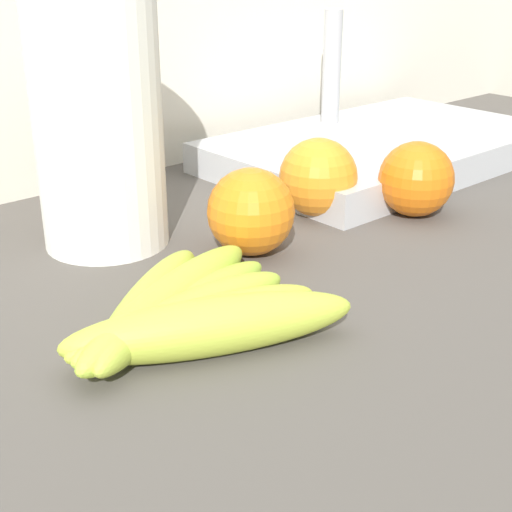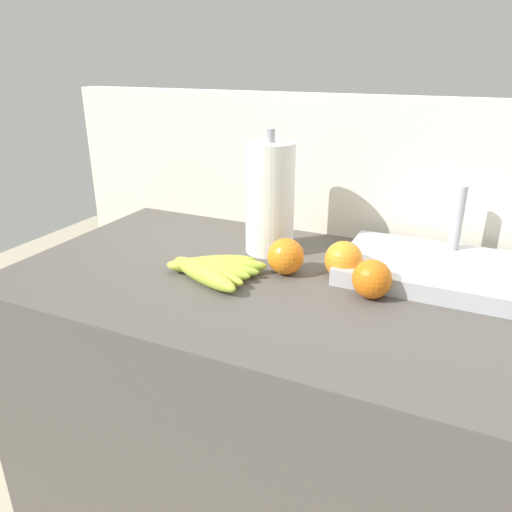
{
  "view_description": "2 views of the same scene",
  "coord_description": "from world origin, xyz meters",
  "px_view_note": "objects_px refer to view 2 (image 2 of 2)",
  "views": [
    {
      "loc": [
        -0.53,
        -0.43,
        1.21
      ],
      "look_at": [
        -0.19,
        -0.04,
        0.99
      ],
      "focal_mm": 51.58,
      "sensor_mm": 36.0,
      "label": 1
    },
    {
      "loc": [
        0.22,
        -0.87,
        1.38
      ],
      "look_at": [
        -0.15,
        -0.07,
        1.02
      ],
      "focal_mm": 34.28,
      "sensor_mm": 36.0,
      "label": 2
    }
  ],
  "objects_px": {
    "orange_front": "(286,256)",
    "orange_right": "(344,260)",
    "paper_towel_roll": "(270,199)",
    "banana_bunch": "(210,269)",
    "orange_back_left": "(371,280)",
    "sink_basin": "(448,270)"
  },
  "relations": [
    {
      "from": "orange_front",
      "to": "orange_right",
      "type": "xyz_separation_m",
      "value": [
        0.12,
        0.03,
        0.0
      ]
    },
    {
      "from": "orange_front",
      "to": "paper_towel_roll",
      "type": "bearing_deg",
      "value": 127.98
    },
    {
      "from": "banana_bunch",
      "to": "sink_basin",
      "type": "bearing_deg",
      "value": 23.54
    },
    {
      "from": "banana_bunch",
      "to": "paper_towel_roll",
      "type": "bearing_deg",
      "value": 74.68
    },
    {
      "from": "orange_front",
      "to": "orange_right",
      "type": "bearing_deg",
      "value": 14.72
    },
    {
      "from": "orange_back_left",
      "to": "paper_towel_roll",
      "type": "height_order",
      "value": "paper_towel_roll"
    },
    {
      "from": "banana_bunch",
      "to": "orange_front",
      "type": "distance_m",
      "value": 0.16
    },
    {
      "from": "paper_towel_roll",
      "to": "banana_bunch",
      "type": "bearing_deg",
      "value": -105.32
    },
    {
      "from": "banana_bunch",
      "to": "orange_right",
      "type": "bearing_deg",
      "value": 24.42
    },
    {
      "from": "orange_front",
      "to": "paper_towel_roll",
      "type": "relative_size",
      "value": 0.27
    },
    {
      "from": "orange_back_left",
      "to": "paper_towel_roll",
      "type": "xyz_separation_m",
      "value": [
        -0.28,
        0.15,
        0.09
      ]
    },
    {
      "from": "banana_bunch",
      "to": "orange_front",
      "type": "relative_size",
      "value": 2.72
    },
    {
      "from": "orange_front",
      "to": "paper_towel_roll",
      "type": "xyz_separation_m",
      "value": [
        -0.08,
        0.11,
        0.09
      ]
    },
    {
      "from": "banana_bunch",
      "to": "orange_right",
      "type": "xyz_separation_m",
      "value": [
        0.26,
        0.12,
        0.02
      ]
    },
    {
      "from": "banana_bunch",
      "to": "orange_back_left",
      "type": "distance_m",
      "value": 0.33
    },
    {
      "from": "orange_right",
      "to": "sink_basin",
      "type": "relative_size",
      "value": 0.19
    },
    {
      "from": "paper_towel_roll",
      "to": "sink_basin",
      "type": "xyz_separation_m",
      "value": [
        0.41,
        0.01,
        -0.11
      ]
    },
    {
      "from": "orange_right",
      "to": "paper_towel_roll",
      "type": "height_order",
      "value": "paper_towel_roll"
    },
    {
      "from": "banana_bunch",
      "to": "orange_front",
      "type": "bearing_deg",
      "value": 31.74
    },
    {
      "from": "banana_bunch",
      "to": "orange_right",
      "type": "distance_m",
      "value": 0.28
    },
    {
      "from": "orange_back_left",
      "to": "paper_towel_roll",
      "type": "relative_size",
      "value": 0.27
    },
    {
      "from": "orange_right",
      "to": "paper_towel_roll",
      "type": "relative_size",
      "value": 0.28
    }
  ]
}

